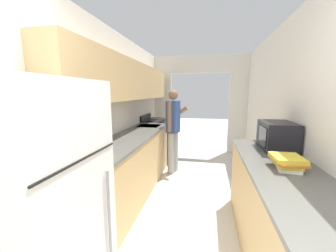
{
  "coord_description": "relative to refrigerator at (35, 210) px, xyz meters",
  "views": [
    {
      "loc": [
        0.24,
        -0.49,
        1.56
      ],
      "look_at": [
        -0.47,
        3.14,
        0.96
      ],
      "focal_mm": 22.0,
      "sensor_mm": 36.0,
      "label": 1
    }
  ],
  "objects": [
    {
      "name": "wall_far_with_doorway",
      "position": [
        0.83,
        4.45,
        0.61
      ],
      "size": [
        2.8,
        0.06,
        2.5
      ],
      "color": "white",
      "rests_on": "ground_plane"
    },
    {
      "name": "wall_right",
      "position": [
        2.06,
        1.34,
        0.43
      ],
      "size": [
        0.06,
        7.35,
        2.5
      ],
      "color": "white",
      "rests_on": "ground_plane"
    },
    {
      "name": "microwave",
      "position": [
        1.85,
        1.46,
        0.25
      ],
      "size": [
        0.33,
        0.51,
        0.31
      ],
      "color": "black",
      "rests_on": "counter_right"
    },
    {
      "name": "wall_left",
      "position": [
        -0.32,
        1.73,
        0.63
      ],
      "size": [
        0.38,
        7.35,
        2.5
      ],
      "color": "white",
      "rests_on": "ground_plane"
    },
    {
      "name": "range_oven",
      "position": [
        -0.06,
        3.51,
        -0.36
      ],
      "size": [
        0.66,
        0.73,
        1.06
      ],
      "color": "black",
      "rests_on": "ground_plane"
    },
    {
      "name": "counter_left",
      "position": [
        -0.07,
        2.02,
        -0.36
      ],
      "size": [
        0.62,
        3.82,
        0.92
      ],
      "color": "tan",
      "rests_on": "ground_plane"
    },
    {
      "name": "refrigerator",
      "position": [
        0.0,
        0.0,
        0.0
      ],
      "size": [
        0.76,
        0.77,
        1.64
      ],
      "color": "white",
      "rests_on": "ground_plane"
    },
    {
      "name": "book_stack",
      "position": [
        1.74,
        0.81,
        0.16
      ],
      "size": [
        0.25,
        0.31,
        0.11
      ],
      "color": "white",
      "rests_on": "counter_right"
    },
    {
      "name": "person",
      "position": [
        0.42,
        2.82,
        0.04
      ],
      "size": [
        0.52,
        0.44,
        1.61
      ],
      "rotation": [
        0.0,
        0.0,
        1.28
      ],
      "color": "#9E9E9E",
      "rests_on": "ground_plane"
    },
    {
      "name": "counter_right",
      "position": [
        1.73,
        0.75,
        -0.36
      ],
      "size": [
        0.62,
        2.34,
        0.92
      ],
      "color": "tan",
      "rests_on": "ground_plane"
    }
  ]
}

